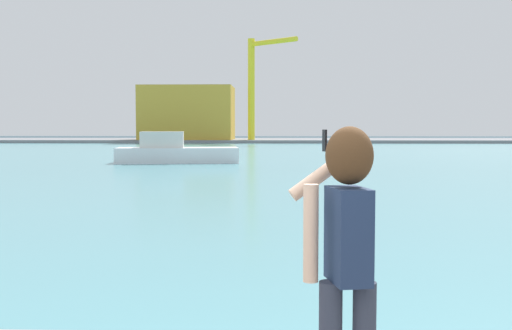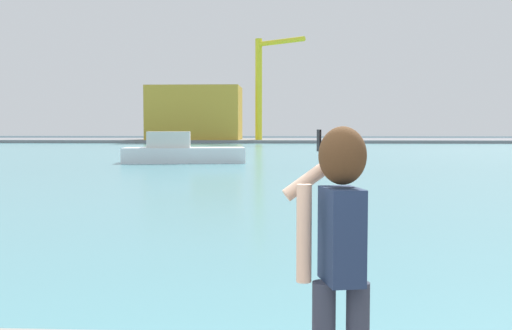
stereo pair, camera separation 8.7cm
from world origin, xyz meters
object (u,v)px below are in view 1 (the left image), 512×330
at_px(port_crane, 256,79).
at_px(warehouse_left, 188,113).
at_px(boat_moored, 174,152).
at_px(person_photographer, 346,241).

bearing_deg(port_crane, warehouse_left, 167.03).
xyz_separation_m(boat_moored, port_crane, (3.21, 50.20, 8.51)).
relative_size(person_photographer, port_crane, 0.12).
bearing_deg(person_photographer, warehouse_left, -2.54).
relative_size(boat_moored, warehouse_left, 0.57).
distance_m(warehouse_left, port_crane, 11.66).
distance_m(person_photographer, boat_moored, 34.59).
bearing_deg(boat_moored, person_photographer, -86.42).
bearing_deg(person_photographer, port_crane, -9.26).
height_order(person_photographer, boat_moored, person_photographer).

